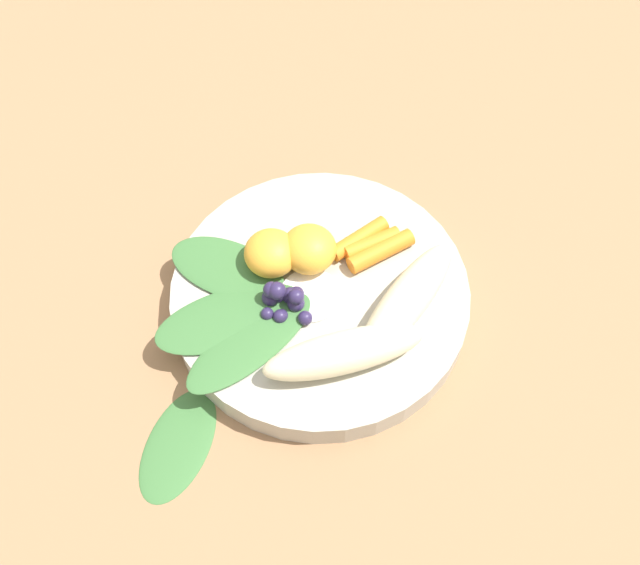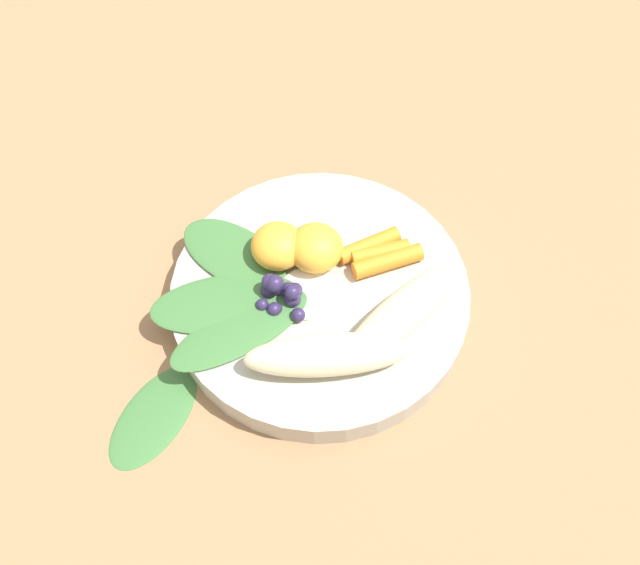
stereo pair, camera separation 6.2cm
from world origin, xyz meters
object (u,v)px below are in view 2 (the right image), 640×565
(bowl, at_px, (320,297))
(banana_peeled_right, at_px, (327,355))
(banana_peeled_left, at_px, (402,314))
(orange_segment_near, at_px, (278,246))
(kale_leaf_stray, at_px, (153,416))

(bowl, height_order, banana_peeled_right, banana_peeled_right)
(banana_peeled_left, distance_m, orange_segment_near, 0.12)
(banana_peeled_right, relative_size, kale_leaf_stray, 1.33)
(banana_peeled_left, relative_size, orange_segment_near, 2.84)
(orange_segment_near, distance_m, kale_leaf_stray, 0.17)
(banana_peeled_right, height_order, kale_leaf_stray, banana_peeled_right)
(banana_peeled_left, height_order, banana_peeled_right, same)
(bowl, height_order, banana_peeled_left, banana_peeled_left)
(bowl, distance_m, kale_leaf_stray, 0.17)
(banana_peeled_right, xyz_separation_m, kale_leaf_stray, (-0.04, -0.13, -0.04))
(banana_peeled_right, distance_m, kale_leaf_stray, 0.15)
(banana_peeled_left, distance_m, banana_peeled_right, 0.07)
(banana_peeled_left, xyz_separation_m, banana_peeled_right, (-0.00, -0.07, 0.00))
(bowl, xyz_separation_m, orange_segment_near, (-0.05, -0.01, 0.03))
(banana_peeled_right, bearing_deg, kale_leaf_stray, -170.59)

